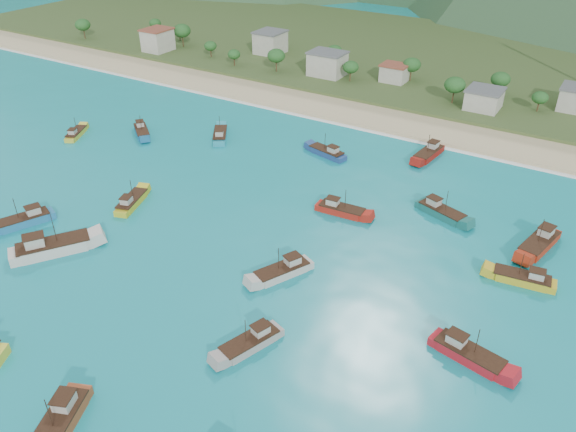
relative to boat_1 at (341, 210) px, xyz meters
The scene contains 22 objects.
ground 31.43m from the boat_1, 115.11° to the right, with size 600.00×600.00×0.00m, color #0D7F91.
beach 52.28m from the boat_1, 104.78° to the left, with size 400.00×18.00×1.20m, color beige.
land 112.34m from the boat_1, 96.82° to the left, with size 400.00×110.00×2.40m, color #385123.
surf_line 43.16m from the boat_1, 108.00° to the left, with size 400.00×2.50×0.08m, color white.
village 74.38m from the boat_1, 98.06° to the left, with size 214.58×30.73×7.51m.
vegetation 76.98m from the boat_1, 104.16° to the left, with size 275.68×25.40×8.50m.
boat_1 is the anchor object (origin of this frame).
boat_3 53.84m from the boat_1, 134.21° to the right, with size 11.03×13.69×8.13m.
boat_4 22.85m from the boat_1, 88.31° to the right, with size 7.32×10.83×6.21m.
boat_5 34.31m from the boat_1, 79.82° to the left, with size 4.43×11.15×6.41m.
boat_6 42.23m from the boat_1, 152.97° to the right, with size 5.80×10.20×5.78m.
boat_7 39.71m from the boat_1, 82.02° to the right, with size 5.99×10.32×5.85m.
boat_10 74.87m from the boat_1, behind, with size 6.20×8.97×5.16m.
boat_12 36.50m from the boat_1, 12.25° to the left, with size 5.92×12.12×6.88m.
boat_13 41.33m from the boat_1, 38.19° to the right, with size 11.15×5.28×6.34m.
boat_15 26.47m from the boat_1, 123.93° to the left, with size 10.33×5.21×5.86m.
boat_16 61.99m from the boat_1, behind, with size 9.43×8.29×5.76m.
boat_17 35.60m from the boat_1, ahead, with size 10.27×4.15×5.90m.
boat_19 19.56m from the boat_1, 28.99° to the left, with size 11.02×6.46×6.25m.
boat_20 61.04m from the boat_1, 144.87° to the right, with size 7.15×11.21×6.39m.
boat_21 45.84m from the boat_1, 158.44° to the left, with size 8.27×10.27×6.10m.
boat_22 63.22m from the boat_1, 95.76° to the right, with size 7.52×11.91×6.79m.
Camera 1 is at (53.69, -57.84, 57.82)m, focal length 35.00 mm.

